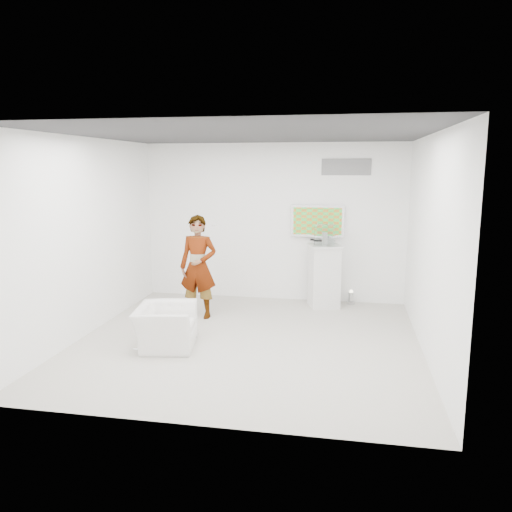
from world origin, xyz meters
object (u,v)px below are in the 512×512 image
tv (318,221)px  floor_uplight (351,297)px  armchair (166,327)px  person (198,267)px  pedestal (324,276)px

tv → floor_uplight: bearing=-8.9°
armchair → person: bearing=-11.5°
pedestal → person: bearing=-153.2°
person → pedestal: (2.08, 1.05, -0.30)m
pedestal → floor_uplight: pedestal is taller
tv → pedestal: bearing=-65.4°
floor_uplight → tv: bearing=171.1°
tv → person: tv is taller
pedestal → floor_uplight: (0.50, 0.25, -0.45)m
tv → floor_uplight: (0.66, -0.10, -1.42)m
person → pedestal: person is taller
armchair → pedestal: bearing=-49.7°
floor_uplight → armchair: bearing=-133.5°
armchair → floor_uplight: bearing=-53.1°
tv → person: (-1.92, -1.40, -0.67)m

